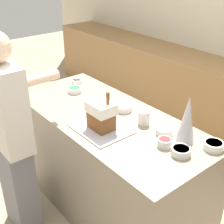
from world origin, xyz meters
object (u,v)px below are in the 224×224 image
at_px(candy_bowl_far_right, 77,82).
at_px(baking_tray, 101,129).
at_px(candy_bowl_beside_tree, 214,145).
at_px(candy_bowl_near_tray_left, 123,107).
at_px(decorative_tree, 187,119).
at_px(candy_bowl_center_rear, 164,131).
at_px(candy_bowl_near_tray_right, 165,142).
at_px(mug, 144,117).
at_px(gingerbread_house, 101,115).
at_px(candy_bowl_front_corner, 75,90).
at_px(person, 11,139).
at_px(candy_bowl_behind_tray, 181,151).

bearing_deg(candy_bowl_far_right, baking_tray, -21.66).
distance_m(candy_bowl_beside_tree, candy_bowl_near_tray_left, 0.78).
bearing_deg(decorative_tree, candy_bowl_beside_tree, 20.58).
xyz_separation_m(baking_tray, candy_bowl_center_rear, (0.33, 0.30, 0.02)).
relative_size(baking_tray, decorative_tree, 1.23).
xyz_separation_m(candy_bowl_near_tray_left, candy_bowl_far_right, (-0.67, 0.00, 0.00)).
bearing_deg(candy_bowl_near_tray_left, candy_bowl_far_right, 179.86).
bearing_deg(candy_bowl_center_rear, candy_bowl_near_tray_right, -46.40).
height_order(decorative_tree, mug, decorative_tree).
xyz_separation_m(decorative_tree, candy_bowl_center_rear, (-0.14, -0.05, -0.14)).
relative_size(baking_tray, gingerbread_house, 1.38).
bearing_deg(candy_bowl_front_corner, candy_bowl_near_tray_right, -0.86).
bearing_deg(mug, person, -123.62).
bearing_deg(decorative_tree, candy_bowl_center_rear, -162.29).
xyz_separation_m(candy_bowl_near_tray_right, candy_bowl_far_right, (-1.22, 0.13, -0.00)).
bearing_deg(candy_bowl_beside_tree, candy_bowl_center_rear, -160.69).
bearing_deg(baking_tray, candy_bowl_near_tray_right, 23.65).
xyz_separation_m(baking_tray, candy_bowl_front_corner, (-0.66, 0.20, 0.02)).
height_order(baking_tray, candy_bowl_far_right, candy_bowl_far_right).
bearing_deg(candy_bowl_beside_tree, mug, -166.82).
bearing_deg(candy_bowl_front_corner, candy_bowl_far_right, 139.79).
relative_size(decorative_tree, person, 0.20).
relative_size(mug, person, 0.06).
bearing_deg(gingerbread_house, candy_bowl_far_right, 158.37).
relative_size(baking_tray, mug, 3.87).
xyz_separation_m(gingerbread_house, candy_bowl_far_right, (-0.79, 0.31, -0.09)).
bearing_deg(candy_bowl_center_rear, candy_bowl_far_right, 179.08).
height_order(baking_tray, candy_bowl_beside_tree, candy_bowl_beside_tree).
xyz_separation_m(candy_bowl_beside_tree, candy_bowl_near_tray_right, (-0.22, -0.22, 0.00)).
bearing_deg(candy_bowl_near_tray_right, candy_bowl_center_rear, 133.60).
height_order(decorative_tree, candy_bowl_near_tray_left, decorative_tree).
bearing_deg(candy_bowl_behind_tray, decorative_tree, 120.83).
bearing_deg(candy_bowl_near_tray_right, mug, 161.27).
bearing_deg(candy_bowl_center_rear, mug, -177.71).
bearing_deg(gingerbread_house, candy_bowl_near_tray_right, 23.64).
relative_size(candy_bowl_beside_tree, candy_bowl_behind_tray, 1.03).
height_order(candy_bowl_far_right, person, person).
bearing_deg(candy_bowl_behind_tray, candy_bowl_beside_tree, 66.97).
bearing_deg(gingerbread_house, candy_bowl_behind_tray, 19.31).
distance_m(gingerbread_house, decorative_tree, 0.58).
distance_m(baking_tray, candy_bowl_near_tray_right, 0.47).
relative_size(candy_bowl_near_tray_right, mug, 0.93).
bearing_deg(gingerbread_house, candy_bowl_beside_tree, 32.21).
distance_m(candy_bowl_near_tray_right, mug, 0.31).
height_order(gingerbread_house, person, person).
xyz_separation_m(candy_bowl_center_rear, candy_bowl_front_corner, (-0.99, -0.09, 0.00)).
bearing_deg(gingerbread_house, candy_bowl_near_tray_left, 111.62).
distance_m(baking_tray, candy_bowl_center_rear, 0.44).
bearing_deg(person, decorative_tree, 44.54).
relative_size(gingerbread_house, candy_bowl_behind_tray, 2.34).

